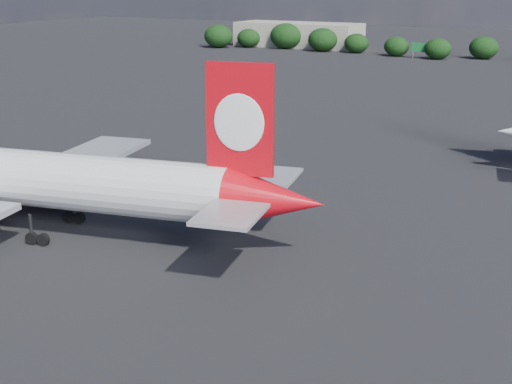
% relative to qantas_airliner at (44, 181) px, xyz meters
% --- Properties ---
extents(ground, '(500.00, 500.00, 0.00)m').
position_rel_qantas_airliner_xyz_m(ground, '(7.39, 45.48, -4.99)').
color(ground, black).
rests_on(ground, ground).
extents(qantas_airliner, '(50.05, 47.83, 16.40)m').
position_rel_qantas_airliner_xyz_m(qantas_airliner, '(0.00, 0.00, 0.00)').
color(qantas_airliner, silver).
rests_on(qantas_airliner, ground).
extents(terminal_building, '(42.00, 16.00, 8.00)m').
position_rel_qantas_airliner_xyz_m(terminal_building, '(-57.61, 177.48, -0.99)').
color(terminal_building, gray).
rests_on(terminal_building, ground).
extents(highway_sign, '(6.00, 0.30, 4.50)m').
position_rel_qantas_airliner_xyz_m(highway_sign, '(-10.61, 161.48, -1.87)').
color(highway_sign, '#166E2E').
rests_on(highway_sign, ground).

